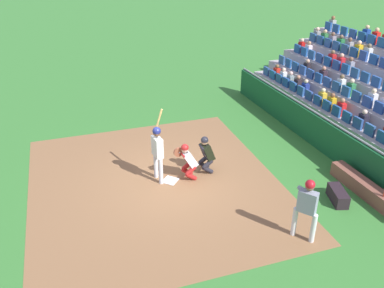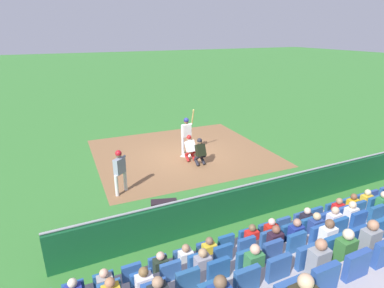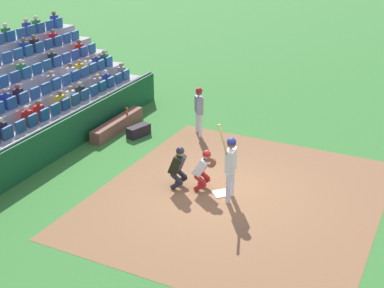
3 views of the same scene
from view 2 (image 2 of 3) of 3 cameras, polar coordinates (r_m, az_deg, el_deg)
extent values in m
plane|color=#357630|center=(15.35, -1.11, -2.19)|extent=(160.00, 160.00, 0.00)
cube|color=brown|center=(15.78, -1.85, -1.55)|extent=(8.68, 7.76, 0.01)
cube|color=white|center=(15.35, -1.11, -2.14)|extent=(0.62, 0.62, 0.02)
cylinder|color=silver|center=(15.44, -1.69, -0.31)|extent=(0.14, 0.14, 0.88)
cylinder|color=silver|center=(15.63, -0.39, -0.04)|extent=(0.14, 0.14, 0.88)
cube|color=silver|center=(15.29, -1.05, 2.46)|extent=(0.49, 0.27, 0.62)
sphere|color=brown|center=(15.16, -1.07, 4.14)|extent=(0.23, 0.23, 0.23)
sphere|color=navy|center=(15.14, -1.07, 4.37)|extent=(0.25, 0.25, 0.25)
cylinder|color=silver|center=(15.21, -0.84, 3.54)|extent=(0.49, 0.09, 0.14)
cylinder|color=silver|center=(15.30, -0.24, 3.64)|extent=(0.17, 0.13, 0.13)
cylinder|color=tan|center=(15.09, 0.14, 5.01)|extent=(0.10, 0.31, 0.79)
sphere|color=black|center=(15.30, -0.02, 3.74)|extent=(0.06, 0.06, 0.06)
cylinder|color=#AA1D1D|center=(14.70, -0.86, -2.60)|extent=(0.16, 0.39, 0.34)
cylinder|color=#AA1D1D|center=(14.61, -0.87, -1.80)|extent=(0.16, 0.39, 0.33)
cylinder|color=#AA1D1D|center=(14.83, 0.24, -2.37)|extent=(0.16, 0.39, 0.34)
cylinder|color=#AA1D1D|center=(14.75, 0.24, -1.58)|extent=(0.16, 0.39, 0.33)
cube|color=white|center=(14.55, -0.30, -0.45)|extent=(0.45, 0.51, 0.60)
cube|color=#AA1D1D|center=(14.64, -0.50, -0.31)|extent=(0.39, 0.30, 0.42)
sphere|color=#CCA38D|center=(14.55, -0.56, 1.00)|extent=(0.22, 0.22, 0.22)
cube|color=black|center=(14.55, -0.56, 1.00)|extent=(0.20, 0.15, 0.19)
sphere|color=#AA1D1D|center=(14.53, -0.56, 1.23)|extent=(0.24, 0.24, 0.24)
cylinder|color=brown|center=(14.78, -0.45, 0.84)|extent=(0.09, 0.30, 0.30)
cylinder|color=white|center=(14.67, -0.02, 0.41)|extent=(0.17, 0.40, 0.22)
cylinder|color=#222129|center=(14.24, 0.89, -3.38)|extent=(0.15, 0.39, 0.34)
cylinder|color=#222129|center=(14.15, 0.90, -2.56)|extent=(0.15, 0.39, 0.33)
cylinder|color=#222129|center=(14.38, 2.02, -3.15)|extent=(0.15, 0.39, 0.34)
cylinder|color=#222129|center=(14.29, 2.04, -2.34)|extent=(0.15, 0.39, 0.33)
cube|color=black|center=(14.04, 1.58, -1.15)|extent=(0.43, 0.44, 0.60)
cube|color=#222129|center=(14.14, 1.34, -0.99)|extent=(0.39, 0.23, 0.45)
sphere|color=#9E7353|center=(14.00, 1.40, 0.38)|extent=(0.22, 0.22, 0.22)
cube|color=black|center=(14.00, 1.40, 0.38)|extent=(0.20, 0.12, 0.20)
sphere|color=#222129|center=(13.98, 1.40, 0.62)|extent=(0.24, 0.24, 0.24)
cube|color=#134E29|center=(10.64, 11.77, -9.88)|extent=(12.86, 0.24, 1.17)
cylinder|color=gray|center=(10.35, 12.01, -6.89)|extent=(12.86, 0.07, 0.07)
cube|color=brown|center=(10.03, -4.03, -13.92)|extent=(2.96, 0.40, 0.44)
cylinder|color=#D14525|center=(9.72, -7.59, -12.89)|extent=(0.07, 0.07, 0.24)
cube|color=black|center=(10.85, -5.15, -11.26)|extent=(0.95, 0.60, 0.39)
cylinder|color=silver|center=(11.94, -13.65, -7.45)|extent=(0.18, 0.18, 0.83)
cylinder|color=silver|center=(12.26, -12.13, -6.56)|extent=(0.18, 0.18, 0.83)
cube|color=gray|center=(11.80, -13.14, -3.93)|extent=(0.50, 0.45, 0.59)
sphere|color=brown|center=(11.63, -13.31, -1.94)|extent=(0.21, 0.21, 0.21)
sphere|color=red|center=(11.61, -13.34, -1.67)|extent=(0.24, 0.24, 0.24)
cylinder|color=gray|center=(11.71, -12.99, -2.62)|extent=(0.46, 0.32, 0.14)
cylinder|color=gray|center=(11.84, -12.41, -2.32)|extent=(0.17, 0.12, 0.13)
cube|color=#9F999D|center=(9.72, 17.99, -16.05)|extent=(15.69, 0.85, 0.50)
sphere|color=beige|center=(7.16, -21.09, -22.65)|extent=(0.19, 0.19, 0.19)
cube|color=#22558B|center=(7.62, -15.85, -23.03)|extent=(0.44, 0.10, 0.42)
cube|color=gray|center=(7.42, -15.55, -23.90)|extent=(0.32, 0.22, 0.52)
sphere|color=#D8A183|center=(7.18, -15.84, -21.82)|extent=(0.19, 0.19, 0.19)
cube|color=#285197|center=(7.68, -10.99, -22.10)|extent=(0.44, 0.10, 0.42)
cube|color=#2A5392|center=(7.80, -6.30, -21.04)|extent=(0.44, 0.10, 0.42)
cube|color=#212E22|center=(7.60, -5.71, -21.81)|extent=(0.32, 0.22, 0.52)
sphere|color=#D7A18B|center=(7.37, -5.81, -19.72)|extent=(0.19, 0.19, 0.19)
cube|color=#2C5289|center=(7.96, -1.84, -19.91)|extent=(0.44, 0.10, 0.42)
cube|color=silver|center=(7.77, -1.13, -20.61)|extent=(0.32, 0.22, 0.52)
sphere|color=#9E7456|center=(7.54, -1.15, -18.53)|extent=(0.19, 0.19, 0.19)
cube|color=#234891|center=(8.17, 2.36, -18.72)|extent=(0.44, 0.10, 0.42)
cube|color=gold|center=(7.98, 3.16, -19.35)|extent=(0.32, 0.22, 0.52)
sphere|color=brown|center=(7.75, 3.21, -17.30)|extent=(0.19, 0.19, 0.19)
cube|color=#1F5491|center=(8.41, 6.27, -17.51)|extent=(0.44, 0.10, 0.42)
cube|color=#1E4F93|center=(8.69, 9.90, -16.30)|extent=(0.44, 0.10, 0.42)
cube|color=red|center=(8.52, 10.83, -16.82)|extent=(0.32, 0.22, 0.52)
sphere|color=brown|center=(8.31, 10.99, -14.83)|extent=(0.19, 0.19, 0.19)
cube|color=#24508B|center=(9.01, 13.25, -15.12)|extent=(0.44, 0.10, 0.42)
cube|color=red|center=(8.84, 14.21, -15.58)|extent=(0.32, 0.22, 0.52)
sphere|color=beige|center=(8.64, 14.41, -13.63)|extent=(0.19, 0.19, 0.19)
cube|color=#2B518D|center=(9.35, 16.32, -13.98)|extent=(0.44, 0.10, 0.42)
cube|color=#2A4B8C|center=(9.73, 19.15, -12.89)|extent=(0.44, 0.10, 0.42)
cube|color=black|center=(9.57, 20.13, -13.25)|extent=(0.32, 0.22, 0.52)
sphere|color=beige|center=(9.38, 20.40, -11.41)|extent=(0.19, 0.19, 0.19)
cube|color=#215190|center=(10.12, 21.73, -11.86)|extent=(0.44, 0.10, 0.42)
cube|color=#1F4D89|center=(10.54, 24.10, -10.88)|extent=(0.44, 0.10, 0.42)
cube|color=red|center=(10.39, 25.08, -11.17)|extent=(0.32, 0.22, 0.52)
sphere|color=#A17254|center=(10.22, 25.38, -9.43)|extent=(0.19, 0.19, 0.19)
cube|color=#255295|center=(10.97, 26.27, -9.97)|extent=(0.44, 0.10, 0.42)
cube|color=gold|center=(10.84, 27.23, -10.22)|extent=(0.32, 0.22, 0.52)
sphere|color=brown|center=(10.67, 27.54, -8.54)|extent=(0.19, 0.19, 0.19)
cube|color=#254A92|center=(11.43, 28.26, -9.11)|extent=(0.44, 0.10, 0.42)
cube|color=gold|center=(11.29, 29.21, -9.34)|extent=(0.32, 0.22, 0.52)
sphere|color=beige|center=(11.14, 29.52, -7.71)|extent=(0.19, 0.19, 0.19)
cube|color=#2C478D|center=(11.90, 30.08, -8.31)|extent=(0.44, 0.10, 0.42)
cube|color=#295193|center=(12.38, 31.77, -7.56)|extent=(0.44, 0.10, 0.42)
cube|color=#9F999D|center=(9.11, 21.91, -17.34)|extent=(15.69, 0.85, 1.00)
sphere|color=#B2734E|center=(6.21, -14.80, -23.35)|extent=(0.19, 0.19, 0.19)
cube|color=#214D96|center=(6.73, -9.27, -23.51)|extent=(0.44, 0.10, 0.42)
cube|color=white|center=(6.54, -8.68, -24.48)|extent=(0.32, 0.22, 0.52)
sphere|color=brown|center=(6.29, -8.87, -22.14)|extent=(0.19, 0.19, 0.19)
cube|color=#2B5494|center=(6.86, -3.94, -22.22)|extent=(0.44, 0.10, 0.42)
cube|color=#215192|center=(7.05, 1.06, -20.83)|extent=(0.44, 0.10, 0.42)
cube|color=gray|center=(6.86, 1.96, -21.63)|extent=(0.32, 0.22, 0.52)
sphere|color=tan|center=(6.63, 2.00, -19.31)|extent=(0.19, 0.19, 0.19)
cube|color=#214F8E|center=(7.28, 5.68, -19.39)|extent=(0.44, 0.10, 0.42)
cube|color=#275193|center=(7.55, 9.92, -17.94)|extent=(0.44, 0.10, 0.42)
cube|color=#29518E|center=(7.86, 13.78, -16.51)|extent=(0.44, 0.10, 0.42)
cube|color=#2F1C2C|center=(7.70, 14.91, -17.07)|extent=(0.32, 0.22, 0.52)
sphere|color=brown|center=(7.49, 15.16, -14.86)|extent=(0.19, 0.19, 0.19)
cube|color=#205089|center=(8.21, 17.28, -15.14)|extent=(0.44, 0.10, 0.42)
cube|color=navy|center=(8.05, 18.43, -15.63)|extent=(0.32, 0.22, 0.52)
sphere|color=#A57660|center=(7.85, 18.72, -13.48)|extent=(0.19, 0.19, 0.19)
cube|color=#225691|center=(8.59, 20.44, -13.84)|extent=(0.44, 0.10, 0.42)
cube|color=navy|center=(8.44, 21.60, -14.26)|extent=(0.32, 0.22, 0.52)
sphere|color=tan|center=(8.25, 21.92, -12.19)|extent=(0.19, 0.19, 0.19)
cube|color=#264894|center=(8.99, 23.30, -12.62)|extent=(0.44, 0.10, 0.42)
cube|color=white|center=(8.85, 24.45, -12.99)|extent=(0.32, 0.22, 0.52)
sphere|color=tan|center=(8.67, 24.79, -10.98)|extent=(0.19, 0.19, 0.19)
cube|color=#294C96|center=(9.42, 25.88, -11.48)|extent=(0.44, 0.10, 0.42)
cube|color=silver|center=(9.28, 27.01, -11.80)|extent=(0.32, 0.22, 0.52)
sphere|color=beige|center=(9.11, 27.37, -9.86)|extent=(0.19, 0.19, 0.19)
cube|color=#24528F|center=(9.87, 28.21, -10.42)|extent=(0.44, 0.10, 0.42)
cube|color=#1F538E|center=(10.33, 30.33, -9.44)|extent=(0.44, 0.10, 0.42)
cube|color=#2B7641|center=(10.21, 31.41, -9.69)|extent=(0.32, 0.22, 0.52)
sphere|color=beige|center=(10.05, 31.78, -7.89)|extent=(0.19, 0.19, 0.19)
cube|color=#9F999D|center=(8.56, 26.42, -18.72)|extent=(15.69, 0.85, 1.50)
sphere|color=#9E7A5B|center=(5.35, -6.30, -23.89)|extent=(0.19, 0.19, 0.19)
cube|color=#255589|center=(5.94, -0.79, -23.71)|extent=(0.44, 0.10, 0.42)
cube|color=#1F4C8A|center=(6.15, 4.86, -21.95)|extent=(0.44, 0.10, 0.42)
cube|color=#23548D|center=(6.42, 9.96, -20.15)|extent=(0.44, 0.10, 0.42)
cube|color=#337842|center=(6.25, 11.25, -20.95)|extent=(0.32, 0.22, 0.52)
sphere|color=#D8A487|center=(6.02, 11.49, -18.36)|extent=(0.19, 0.19, 0.19)
cube|color=#29498B|center=(6.73, 14.52, -18.37)|extent=(0.44, 0.10, 0.42)
cube|color=#215090|center=(7.08, 18.57, -16.67)|extent=(0.44, 0.10, 0.42)
cube|color=#234B95|center=(7.46, 22.16, -15.07)|extent=(0.44, 0.10, 0.42)
cube|color=silver|center=(7.31, 23.53, -15.58)|extent=(0.32, 0.22, 0.52)
sphere|color=brown|center=(7.12, 23.94, -13.20)|extent=(0.19, 0.19, 0.19)
cube|color=#1F5193|center=(7.87, 25.33, -13.59)|extent=(0.44, 0.10, 0.42)
cube|color=#1E4793|center=(8.31, 28.15, -12.22)|extent=(0.44, 0.10, 0.42)
cube|color=#215388|center=(8.77, 30.66, -10.97)|extent=(0.44, 0.10, 0.42)
cube|color=#9F999D|center=(8.07, 31.61, -20.14)|extent=(15.69, 0.85, 2.00)
sphere|color=brown|center=(4.62, 5.21, -23.88)|extent=(0.19, 0.19, 0.19)
cube|color=#28538F|center=(5.30, 10.00, -23.30)|extent=(0.44, 0.10, 0.42)
cube|color=#294F8F|center=(5.60, 15.57, -20.98)|extent=(0.44, 0.10, 0.42)
cube|color=#285195|center=(5.95, 20.37, -18.77)|extent=(0.44, 0.10, 0.42)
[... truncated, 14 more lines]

